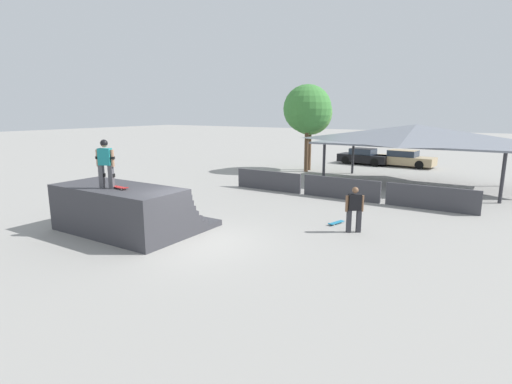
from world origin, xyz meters
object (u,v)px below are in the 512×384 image
Objects in this scene: skateboard_on_ground at (336,223)px; tree_beside_pavilion at (307,109)px; skater_on_deck at (105,161)px; parked_car_black at (364,157)px; skateboard_on_deck at (120,187)px; parked_car_tan at (404,159)px; bystander_walking at (354,207)px; tree_far_back at (310,113)px.

skateboard_on_ground is 0.14× the size of tree_beside_pavilion.
skater_on_deck reaches higher than parked_car_black.
parked_car_tan is at bearing 85.91° from skateboard_on_deck.
bystander_walking is (7.04, 4.92, -1.72)m from skater_on_deck.
bystander_walking is at bearing -57.87° from tree_beside_pavilion.
parked_car_black reaches higher than skateboard_on_ground.
parked_car_tan is (4.17, 23.51, -1.13)m from skateboard_on_deck.
skater_on_deck is 0.36× the size of parked_car_tan.
skateboard_on_deck is 0.17× the size of parked_car_tan.
tree_far_back is 8.58m from parked_car_tan.
parked_car_black and parked_car_tan have the same top height.
bystander_walking is 0.27× the size of tree_beside_pavilion.
skateboard_on_deck is 17.28m from tree_beside_pavilion.
bystander_walking is 0.40× the size of parked_car_black.
skateboard_on_deck is at bearing -85.82° from tree_far_back.
skateboard_on_ground is at bearing -60.79° from tree_far_back.
skateboard_on_deck reaches higher than parked_car_black.
bystander_walking is 14.91m from tree_beside_pavilion.
skateboard_on_deck is 0.47× the size of bystander_walking.
skateboard_on_deck is 8.17m from bystander_walking.
parked_car_black is (1.53, 23.39, -2.03)m from skater_on_deck.
tree_beside_pavilion is 9.17m from parked_car_tan.
tree_far_back reaches higher than skater_on_deck.
bystander_walking is at bearing -77.77° from parked_car_tan.
tree_beside_pavilion is (-1.13, 17.04, 2.64)m from skateboard_on_deck.
bystander_walking is 0.29× the size of tree_far_back.
tree_beside_pavilion is at bearing -134.23° from skateboard_on_ground.
skater_on_deck is 2.13× the size of skateboard_on_deck.
skateboard_on_ground is 14.15m from tree_beside_pavilion.
tree_far_back is (-1.31, 17.90, 2.37)m from skateboard_on_deck.
skateboard_on_ground is 0.18× the size of parked_car_tan.
skater_on_deck is 17.30m from tree_beside_pavilion.
skater_on_deck is 24.20m from parked_car_tan.
tree_beside_pavilion is 1.06× the size of tree_far_back.
tree_beside_pavilion is (-6.80, 11.63, 4.32)m from skateboard_on_ground.
bystander_walking is at bearing 41.83° from skateboard_on_deck.
skateboard_on_deck is at bearing -0.03° from bystander_walking.
skater_on_deck is 1.98× the size of skateboard_on_ground.
tree_beside_pavilion is at bearing -93.77° from bystander_walking.
tree_far_back is at bearing -129.45° from parked_car_tan.
skateboard_on_deck reaches higher than bystander_walking.
skateboard_on_deck is 18.11m from tree_far_back.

